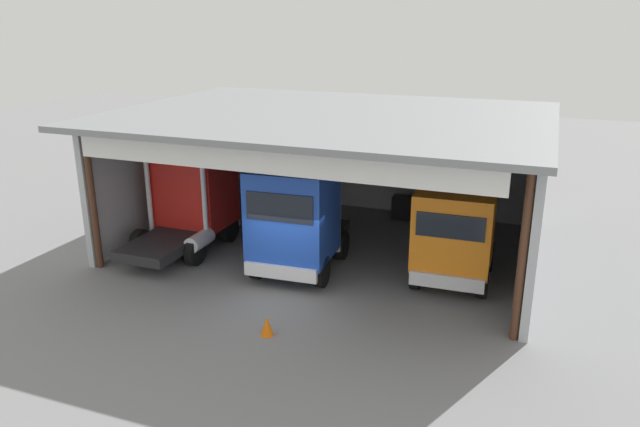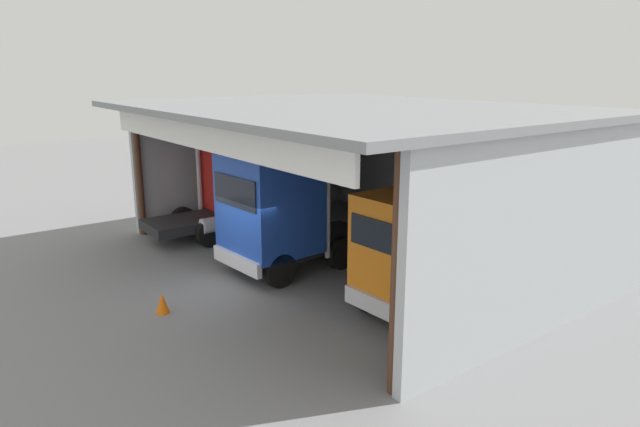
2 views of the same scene
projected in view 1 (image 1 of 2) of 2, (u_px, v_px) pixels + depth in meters
ground_plane at (279, 300)px, 18.70m from camera, size 80.00×80.00×0.00m
workshop_shed at (341, 148)px, 22.70m from camera, size 14.98×11.41×5.13m
truck_red_right_bay at (191, 201)px, 22.68m from camera, size 2.76×5.08×3.37m
truck_blue_center_bay at (296, 218)px, 20.06m from camera, size 2.90×5.18×3.76m
truck_orange_center_right_bay at (454, 234)px, 19.35m from camera, size 2.65×4.59×3.28m
oil_drum at (427, 212)px, 25.49m from camera, size 0.58×0.58×0.92m
tool_cart at (403, 208)px, 25.99m from camera, size 0.90×0.60×1.00m
traffic_cone at (267, 326)px, 16.58m from camera, size 0.36×0.36×0.56m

